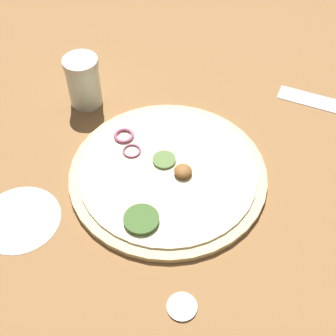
# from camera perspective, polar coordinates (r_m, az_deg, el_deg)

# --- Properties ---
(ground_plane) EXTENTS (3.00, 3.00, 0.00)m
(ground_plane) POSITION_cam_1_polar(r_m,az_deg,el_deg) (0.79, 0.00, -0.96)
(ground_plane) COLOR olive
(pizza) EXTENTS (0.33, 0.33, 0.03)m
(pizza) POSITION_cam_1_polar(r_m,az_deg,el_deg) (0.78, -0.07, -0.67)
(pizza) COLOR beige
(pizza) RESTS_ON ground_plane
(spice_jar) EXTENTS (0.06, 0.06, 0.10)m
(spice_jar) POSITION_cam_1_polar(r_m,az_deg,el_deg) (0.89, -10.27, 10.35)
(spice_jar) COLOR silver
(spice_jar) RESTS_ON ground_plane
(loose_cap) EXTENTS (0.04, 0.04, 0.01)m
(loose_cap) POSITION_cam_1_polar(r_m,az_deg,el_deg) (0.66, 1.72, -16.50)
(loose_cap) COLOR beige
(loose_cap) RESTS_ON ground_plane
(flour_patch) EXTENTS (0.13, 0.13, 0.00)m
(flour_patch) POSITION_cam_1_polar(r_m,az_deg,el_deg) (0.77, -17.63, -5.95)
(flour_patch) COLOR white
(flour_patch) RESTS_ON ground_plane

